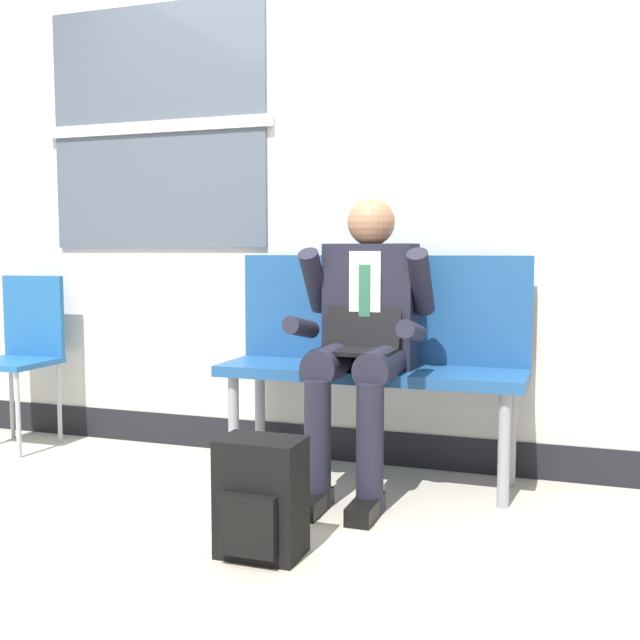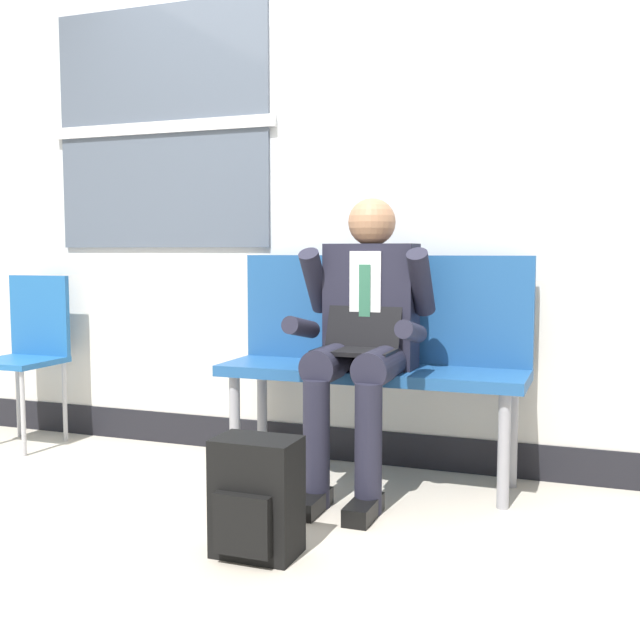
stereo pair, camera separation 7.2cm
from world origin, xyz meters
The scene contains 6 objects.
ground_plane centered at (0.00, 0.00, 0.00)m, with size 18.00×18.00×0.00m, color #B2A899.
station_wall centered at (-0.02, 0.74, 1.38)m, with size 5.19×0.17×2.77m.
bench_with_person centered at (0.34, 0.47, 0.60)m, with size 1.37×0.42×1.02m.
person_seated centered at (0.34, 0.26, 0.69)m, with size 0.57×0.70×1.28m.
backpack centered at (0.21, -0.54, 0.20)m, with size 0.29×0.23×0.41m.
folding_chair centered at (-1.61, 0.44, 0.55)m, with size 0.38×0.38×0.91m.
Camera 2 is at (1.30, -2.83, 1.05)m, focal length 42.54 mm.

